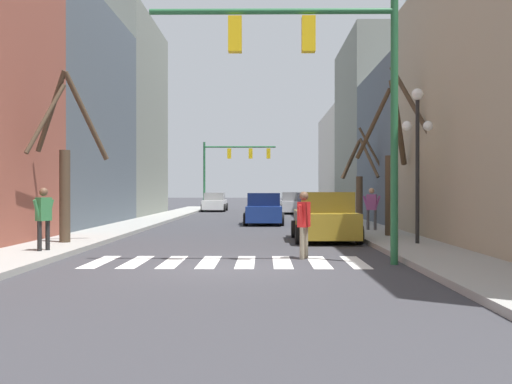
% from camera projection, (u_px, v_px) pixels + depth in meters
% --- Properties ---
extents(ground_plane, '(240.00, 240.00, 0.00)m').
position_uv_depth(ground_plane, '(224.00, 268.00, 13.60)').
color(ground_plane, '#38383D').
extents(sidewalk_right, '(2.21, 90.00, 0.15)m').
position_uv_depth(sidewalk_right, '(461.00, 265.00, 13.54)').
color(sidewalk_right, '#9E9E99').
rests_on(sidewalk_right, ground_plane).
extents(building_row_left, '(6.00, 38.37, 13.14)m').
position_uv_depth(building_row_left, '(34.00, 94.00, 26.94)').
color(building_row_left, '#934C3D').
rests_on(building_row_left, ground_plane).
extents(building_row_right, '(6.00, 53.05, 11.96)m').
position_uv_depth(building_row_right, '(417.00, 133.00, 33.43)').
color(building_row_right, tan).
rests_on(building_row_right, ground_plane).
extents(crosswalk_stripes, '(6.75, 2.60, 0.01)m').
position_uv_depth(crosswalk_stripes, '(227.00, 262.00, 14.73)').
color(crosswalk_stripes, white).
rests_on(crosswalk_stripes, ground_plane).
extents(traffic_signal_near, '(5.93, 0.28, 6.44)m').
position_uv_depth(traffic_signal_near, '(326.00, 71.00, 14.24)').
color(traffic_signal_near, '#236038').
rests_on(traffic_signal_near, ground_plane).
extents(traffic_signal_far, '(6.00, 0.28, 5.74)m').
position_uv_depth(traffic_signal_far, '(231.00, 160.00, 49.51)').
color(traffic_signal_far, '#236038').
rests_on(traffic_signal_far, ground_plane).
extents(street_lamp_right_corner, '(0.95, 0.36, 4.73)m').
position_uv_depth(street_lamp_right_corner, '(417.00, 134.00, 18.21)').
color(street_lamp_right_corner, black).
rests_on(street_lamp_right_corner, sidewalk_right).
extents(car_driving_away_lane, '(2.20, 4.41, 1.70)m').
position_uv_depth(car_driving_away_lane, '(325.00, 218.00, 20.90)').
color(car_driving_away_lane, '#A38423').
rests_on(car_driving_away_lane, ground_plane).
extents(car_driving_toward_lane, '(2.03, 4.73, 1.61)m').
position_uv_depth(car_driving_toward_lane, '(293.00, 203.00, 44.82)').
color(car_driving_toward_lane, silver).
rests_on(car_driving_toward_lane, ground_plane).
extents(car_parked_left_far, '(1.98, 4.81, 1.54)m').
position_uv_depth(car_parked_left_far, '(215.00, 202.00, 49.68)').
color(car_parked_left_far, white).
rests_on(car_parked_left_far, ground_plane).
extents(car_parked_right_mid, '(2.01, 4.54, 1.62)m').
position_uv_depth(car_parked_right_mid, '(264.00, 210.00, 30.89)').
color(car_parked_right_mid, navy).
rests_on(car_parked_right_mid, ground_plane).
extents(pedestrian_crossing_street, '(0.37, 0.72, 1.74)m').
position_uv_depth(pedestrian_crossing_street, '(304.00, 219.00, 15.43)').
color(pedestrian_crossing_street, '#7A705B').
rests_on(pedestrian_crossing_street, ground_plane).
extents(pedestrian_waiting_at_curb, '(0.72, 0.34, 1.71)m').
position_uv_depth(pedestrian_waiting_at_curb, '(372.00, 205.00, 24.33)').
color(pedestrian_waiting_at_curb, '#4C4C51').
rests_on(pedestrian_waiting_at_curb, sidewalk_right).
extents(pedestrian_on_right_sidewalk, '(0.39, 0.69, 1.69)m').
position_uv_depth(pedestrian_on_right_sidewalk, '(44.00, 213.00, 16.05)').
color(pedestrian_on_right_sidewalk, black).
rests_on(pedestrian_on_right_sidewalk, sidewalk_left).
extents(street_tree_left_mid, '(2.20, 2.73, 4.68)m').
position_uv_depth(street_tree_left_mid, '(360.00, 182.00, 29.03)').
color(street_tree_left_mid, brown).
rests_on(street_tree_left_mid, sidewalk_right).
extents(street_tree_left_near, '(2.65, 3.04, 6.07)m').
position_uv_depth(street_tree_left_near, '(394.00, 163.00, 21.51)').
color(street_tree_left_near, '#473828').
rests_on(street_tree_left_near, sidewalk_right).
extents(street_tree_right_near, '(2.19, 2.29, 5.38)m').
position_uv_depth(street_tree_right_near, '(65.00, 165.00, 18.66)').
color(street_tree_right_near, '#473828').
rests_on(street_tree_right_near, sidewalk_left).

